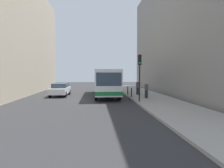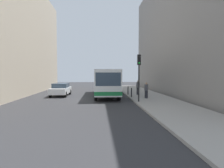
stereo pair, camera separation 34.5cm
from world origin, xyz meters
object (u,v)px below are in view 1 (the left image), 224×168
Objects in this scene: bus at (106,81)px; traffic_light at (140,69)px; pedestrian_mid_sidewalk at (138,87)px; car_beside_bus at (60,89)px; pedestrian_near_signal at (146,90)px; bollard_near at (132,93)px; bollard_mid at (128,90)px.

bus is 2.69× the size of traffic_light.
traffic_light reaches higher than pedestrian_mid_sidewalk.
pedestrian_mid_sidewalk is at bearing 176.69° from car_beside_bus.
bus reaches higher than pedestrian_near_signal.
bus is 6.97× the size of pedestrian_near_signal.
car_beside_bus is 2.68× the size of pedestrian_mid_sidewalk.
bollard_near is 0.60× the size of pedestrian_near_signal.
pedestrian_mid_sidewalk is (1.04, 5.60, -2.03)m from traffic_light.
traffic_light is 4.32× the size of bollard_mid.
pedestrian_near_signal is at bearing -68.86° from bollard_mid.
bollard_near is at bearing 158.97° from pedestrian_mid_sidewalk.
bollard_near is at bearing 159.95° from car_beside_bus.
bus is 3.81m from pedestrian_mid_sidewalk.
pedestrian_near_signal reaches higher than car_beside_bus.
bus is at bearing 132.82° from bollard_near.
pedestrian_near_signal reaches higher than bollard_mid.
car_beside_bus is at bearing 141.53° from traffic_light.
car_beside_bus is 8.38m from bollard_near.
bus reaches higher than pedestrian_mid_sidewalk.
bus is 5.34m from car_beside_bus.
car_beside_bus is 7.83m from bollard_mid.
pedestrian_mid_sidewalk reaches higher than bollard_mid.
pedestrian_mid_sidewalk is at bearing 63.89° from bollard_near.
traffic_light is at bearing 142.60° from car_beside_bus.
bollard_mid is at bearing 88.69° from pedestrian_mid_sidewalk.
bollard_near is 1.00× the size of bollard_mid.
pedestrian_near_signal is at bearing 61.96° from traffic_light.
traffic_light is at bearing -50.03° from pedestrian_near_signal.
pedestrian_mid_sidewalk is (-0.18, 3.30, 0.04)m from pedestrian_near_signal.
pedestrian_near_signal is at bearing -171.76° from pedestrian_mid_sidewalk.
pedestrian_mid_sidewalk is (3.71, -0.43, -0.75)m from bus.
bus is 6.65× the size of pedestrian_mid_sidewalk.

